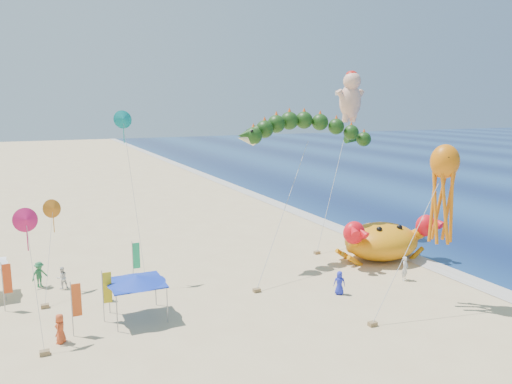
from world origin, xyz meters
The scene contains 10 objects.
ground centered at (0.00, 0.00, 0.00)m, with size 320.00×320.00×0.00m, color #D1B784.
foam_strip centered at (12.00, 0.00, 0.01)m, with size 320.00×320.00×0.00m, color silver.
crab_inflatable centered at (9.37, 1.48, 1.67)m, with size 8.67×5.81×3.80m.
dragon_kite centered at (3.71, 4.62, 10.45)m, with size 13.40×7.27×11.82m.
cherub_kite centered at (11.38, 9.49, 13.66)m, with size 7.51×5.61×15.95m.
octopus_kite centered at (6.57, -7.53, 7.76)m, with size 7.08×2.06×10.41m.
canopy_blue centered at (-11.60, -1.64, 2.44)m, with size 3.47×3.47×2.71m.
feather_flags centered at (-14.45, 0.80, 2.01)m, with size 8.87×6.94×3.20m.
beachgoers centered at (-10.62, 1.83, 0.86)m, with size 25.64×11.09×1.86m.
small_kites centered at (-14.52, 2.72, 7.30)m, with size 8.06×11.39×12.47m.
Camera 1 is at (-17.02, -30.67, 12.89)m, focal length 35.00 mm.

